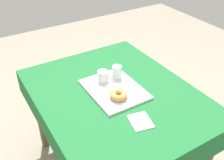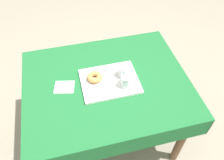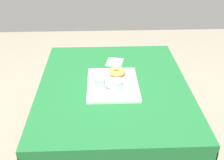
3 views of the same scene
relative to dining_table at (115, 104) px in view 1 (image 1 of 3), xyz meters
The scene contains 7 objects.
dining_table is the anchor object (origin of this frame).
serving_tray 0.11m from the dining_table, 13.71° to the right, with size 0.42×0.33×0.02m, color white.
tea_mug_left 0.20m from the dining_table, ahead, with size 0.08×0.11×0.08m.
water_glass_near 0.21m from the dining_table, 36.01° to the right, with size 0.07×0.07×0.09m.
donut_plate_left 0.14m from the dining_table, 161.24° to the left, with size 0.13×0.13×0.01m, color silver.
sugar_donut_left 0.16m from the dining_table, 161.24° to the left, with size 0.11×0.11×0.04m, color tan.
paper_napkin 0.32m from the dining_table, behind, with size 0.14×0.12×0.01m, color white.
Camera 1 is at (-1.17, 0.74, 1.78)m, focal length 42.45 mm.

